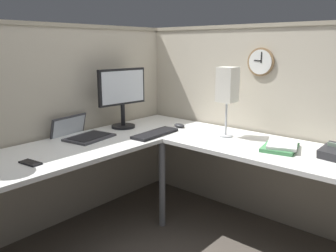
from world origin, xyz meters
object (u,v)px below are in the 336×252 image
cell_phone (30,163)px  desk_lamp_paper (227,87)px  keyboard (155,134)px  laptop (80,134)px  computer_mouse (179,126)px  wall_clock (261,62)px  book_stack (281,146)px  monitor (122,93)px

cell_phone → desk_lamp_paper: 1.46m
keyboard → cell_phone: 0.99m
laptop → computer_mouse: laptop is taller
desk_lamp_paper → wall_clock: wall_clock is taller
wall_clock → computer_mouse: bearing=118.2°
computer_mouse → book_stack: book_stack is taller
monitor → desk_lamp_paper: bearing=-68.7°
wall_clock → laptop: bearing=137.6°
laptop → computer_mouse: bearing=-27.4°
keyboard → book_stack: size_ratio=1.31×
keyboard → cell_phone: size_ratio=2.99×
monitor → cell_phone: (-0.99, -0.27, -0.29)m
desk_lamp_paper → wall_clock: bearing=-20.6°
laptop → cell_phone: (-0.56, -0.29, -0.02)m
desk_lamp_paper → wall_clock: (0.30, -0.11, 0.18)m
laptop → desk_lamp_paper: size_ratio=0.81×
keyboard → desk_lamp_paper: size_ratio=0.81×
desk_lamp_paper → laptop: bearing=131.6°
monitor → keyboard: size_ratio=1.16×
computer_mouse → wall_clock: size_ratio=0.47×
monitor → laptop: 0.50m
laptop → wall_clock: size_ratio=1.96×
wall_clock → monitor: bearing=123.6°
keyboard → desk_lamp_paper: desk_lamp_paper is taller
monitor → desk_lamp_paper: desk_lamp_paper is taller
laptop → book_stack: (0.70, -1.30, -0.00)m
computer_mouse → laptop: bearing=152.6°
desk_lamp_paper → wall_clock: size_ratio=2.41×
monitor → cell_phone: size_ratio=3.47×
computer_mouse → book_stack: (-0.04, -0.92, 0.00)m
monitor → laptop: bearing=177.3°
monitor → wall_clock: bearing=-56.4°
cell_phone → desk_lamp_paper: size_ratio=0.27×
monitor → keyboard: monitor is taller
keyboard → desk_lamp_paper: (0.33, -0.44, 0.37)m
laptop → cell_phone: bearing=-152.3°
cell_phone → book_stack: (1.26, -1.01, 0.02)m
keyboard → wall_clock: bearing=-45.4°
laptop → keyboard: bearing=-43.6°
computer_mouse → keyboard: bearing=-177.4°
keyboard → computer_mouse: (0.32, 0.01, 0.01)m
monitor → book_stack: (0.27, -1.28, -0.27)m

